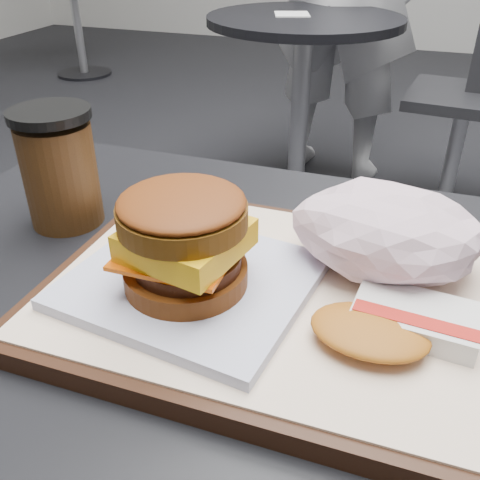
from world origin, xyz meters
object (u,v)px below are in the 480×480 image
at_px(serving_tray, 273,296).
at_px(breakfast_sandwich, 187,250).
at_px(coffee_cup, 60,170).
at_px(neighbor_table, 302,73).
at_px(hash_brown, 395,324).
at_px(customer_table, 254,460).
at_px(crumpled_wrapper, 387,232).

bearing_deg(serving_tray, breakfast_sandwich, -155.93).
height_order(serving_tray, coffee_cup, coffee_cup).
bearing_deg(coffee_cup, serving_tray, -15.19).
xyz_separation_m(breakfast_sandwich, coffee_cup, (-0.19, 0.10, 0.00)).
bearing_deg(breakfast_sandwich, neighbor_table, 100.01).
bearing_deg(hash_brown, neighbor_table, 105.44).
xyz_separation_m(breakfast_sandwich, hash_brown, (0.17, 0.00, -0.03)).
xyz_separation_m(customer_table, neighbor_table, (-0.35, 1.65, -0.03)).
distance_m(hash_brown, crumpled_wrapper, 0.09).
bearing_deg(customer_table, crumpled_wrapper, 42.66).
bearing_deg(crumpled_wrapper, hash_brown, -78.34).
bearing_deg(neighbor_table, serving_tray, -77.63).
relative_size(serving_tray, crumpled_wrapper, 2.37).
relative_size(customer_table, neighbor_table, 1.07).
bearing_deg(crumpled_wrapper, breakfast_sandwich, -148.56).
relative_size(serving_tray, breakfast_sandwich, 1.80).
relative_size(customer_table, hash_brown, 6.59).
distance_m(breakfast_sandwich, coffee_cup, 0.21).
bearing_deg(breakfast_sandwich, serving_tray, 24.07).
bearing_deg(hash_brown, customer_table, 176.26).
relative_size(hash_brown, neighbor_table, 0.16).
height_order(crumpled_wrapper, coffee_cup, coffee_cup).
bearing_deg(coffee_cup, hash_brown, -15.35).
bearing_deg(breakfast_sandwich, crumpled_wrapper, 31.44).
height_order(customer_table, hash_brown, hash_brown).
height_order(breakfast_sandwich, crumpled_wrapper, breakfast_sandwich).
relative_size(customer_table, crumpled_wrapper, 5.00).
relative_size(crumpled_wrapper, coffee_cup, 1.29).
distance_m(customer_table, breakfast_sandwich, 0.25).
relative_size(breakfast_sandwich, crumpled_wrapper, 1.32).
xyz_separation_m(crumpled_wrapper, neighbor_table, (-0.44, 1.57, -0.27)).
bearing_deg(hash_brown, crumpled_wrapper, 101.66).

